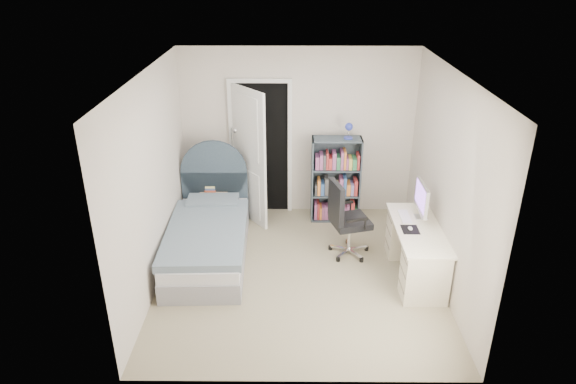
{
  "coord_description": "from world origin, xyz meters",
  "views": [
    {
      "loc": [
        -0.1,
        -5.41,
        3.62
      ],
      "look_at": [
        -0.14,
        0.29,
        0.99
      ],
      "focal_mm": 32.0,
      "sensor_mm": 36.0,
      "label": 1
    }
  ],
  "objects_px": {
    "nightstand": "(214,196)",
    "floor_lamp": "(235,179)",
    "bed": "(209,236)",
    "bookcase": "(336,184)",
    "desk": "(416,249)",
    "office_chair": "(345,216)"
  },
  "relations": [
    {
      "from": "bookcase",
      "to": "desk",
      "type": "distance_m",
      "value": 1.74
    },
    {
      "from": "nightstand",
      "to": "floor_lamp",
      "type": "height_order",
      "value": "floor_lamp"
    },
    {
      "from": "floor_lamp",
      "to": "office_chair",
      "type": "relative_size",
      "value": 1.31
    },
    {
      "from": "nightstand",
      "to": "bookcase",
      "type": "height_order",
      "value": "bookcase"
    },
    {
      "from": "nightstand",
      "to": "office_chair",
      "type": "relative_size",
      "value": 0.56
    },
    {
      "from": "bed",
      "to": "bookcase",
      "type": "relative_size",
      "value": 1.39
    },
    {
      "from": "desk",
      "to": "office_chair",
      "type": "height_order",
      "value": "desk"
    },
    {
      "from": "floor_lamp",
      "to": "bookcase",
      "type": "xyz_separation_m",
      "value": [
        1.51,
        -0.2,
        0.01
      ]
    },
    {
      "from": "bookcase",
      "to": "desk",
      "type": "height_order",
      "value": "bookcase"
    },
    {
      "from": "nightstand",
      "to": "bookcase",
      "type": "distance_m",
      "value": 1.81
    },
    {
      "from": "office_chair",
      "to": "bed",
      "type": "bearing_deg",
      "value": -179.07
    },
    {
      "from": "bed",
      "to": "desk",
      "type": "xyz_separation_m",
      "value": [
        2.61,
        -0.44,
        0.08
      ]
    },
    {
      "from": "floor_lamp",
      "to": "bookcase",
      "type": "height_order",
      "value": "bookcase"
    },
    {
      "from": "bookcase",
      "to": "office_chair",
      "type": "xyz_separation_m",
      "value": [
        0.03,
        -1.03,
        0.0
      ]
    },
    {
      "from": "nightstand",
      "to": "bookcase",
      "type": "bearing_deg",
      "value": 1.9
    },
    {
      "from": "bed",
      "to": "floor_lamp",
      "type": "height_order",
      "value": "floor_lamp"
    },
    {
      "from": "nightstand",
      "to": "desk",
      "type": "relative_size",
      "value": 0.43
    },
    {
      "from": "floor_lamp",
      "to": "bed",
      "type": "bearing_deg",
      "value": -100.39
    },
    {
      "from": "bookcase",
      "to": "desk",
      "type": "bearing_deg",
      "value": -59.98
    },
    {
      "from": "bed",
      "to": "office_chair",
      "type": "relative_size",
      "value": 2.01
    },
    {
      "from": "nightstand",
      "to": "desk",
      "type": "distance_m",
      "value": 3.03
    },
    {
      "from": "floor_lamp",
      "to": "office_chair",
      "type": "height_order",
      "value": "floor_lamp"
    }
  ]
}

